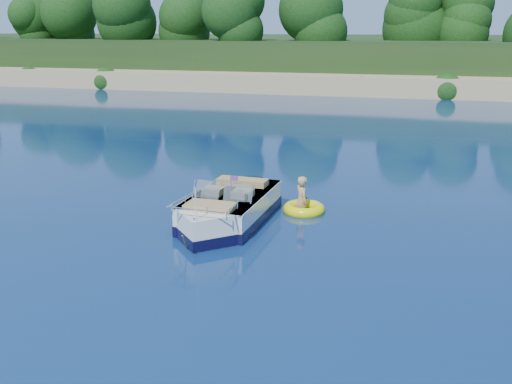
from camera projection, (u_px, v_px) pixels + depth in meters
The scene contains 6 objects.
ground at pixel (146, 277), 12.05m from camera, with size 160.00×160.00×0.00m, color #0A1C4A.
shoreline at pixel (372, 62), 70.88m from camera, with size 170.00×59.00×6.00m.
treeline at pixel (356, 22), 48.51m from camera, with size 150.00×7.12×8.19m.
motorboat at pixel (227, 212), 15.22m from camera, with size 2.04×5.24×1.74m.
tow_tube at pixel (304, 209), 16.31m from camera, with size 1.24×1.24×0.32m.
boy at pixel (301, 211), 16.37m from camera, with size 0.56×0.37×1.53m, color tan.
Camera 1 is at (5.17, -10.07, 5.07)m, focal length 40.00 mm.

